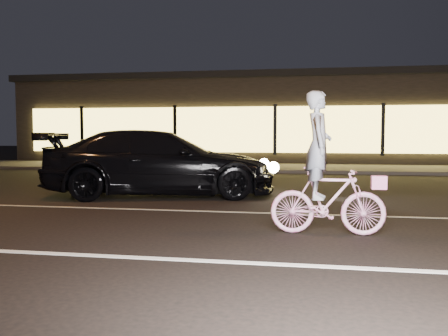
# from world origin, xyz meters

# --- Properties ---
(ground) EXTENTS (90.00, 90.00, 0.00)m
(ground) POSITION_xyz_m (0.00, 0.00, 0.00)
(ground) COLOR black
(ground) RESTS_ON ground
(lane_stripe_near) EXTENTS (60.00, 0.12, 0.01)m
(lane_stripe_near) POSITION_xyz_m (0.00, -1.50, 0.00)
(lane_stripe_near) COLOR silver
(lane_stripe_near) RESTS_ON ground
(lane_stripe_far) EXTENTS (60.00, 0.10, 0.01)m
(lane_stripe_far) POSITION_xyz_m (0.00, 2.00, 0.00)
(lane_stripe_far) COLOR gray
(lane_stripe_far) RESTS_ON ground
(sidewalk) EXTENTS (30.00, 4.00, 0.12)m
(sidewalk) POSITION_xyz_m (0.00, 13.00, 0.06)
(sidewalk) COLOR #383533
(sidewalk) RESTS_ON ground
(storefront) EXTENTS (25.40, 8.42, 4.20)m
(storefront) POSITION_xyz_m (0.00, 18.97, 2.15)
(storefront) COLOR black
(storefront) RESTS_ON ground
(cyclist) EXTENTS (1.62, 0.56, 2.04)m
(cyclist) POSITION_xyz_m (1.91, 0.26, 0.72)
(cyclist) COLOR #E94496
(cyclist) RESTS_ON ground
(sedan) EXTENTS (5.59, 3.35, 1.52)m
(sedan) POSITION_xyz_m (-1.74, 4.05, 0.76)
(sedan) COLOR black
(sedan) RESTS_ON ground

